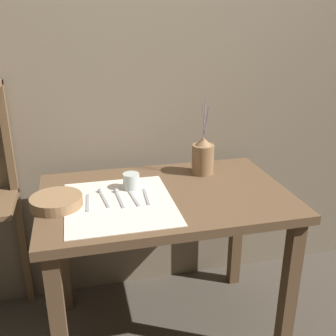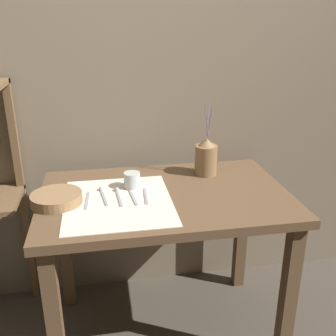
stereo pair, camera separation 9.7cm
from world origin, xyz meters
TOP-DOWN VIEW (x-y plane):
  - ground_plane at (0.00, 0.00)m, footprint 12.00×12.00m
  - stone_wall_back at (0.00, 0.47)m, footprint 7.00×0.06m
  - wooden_table at (0.00, 0.00)m, footprint 1.11×0.71m
  - linen_cloth at (-0.21, -0.06)m, footprint 0.45×0.51m
  - pitcher_with_flowers at (0.24, 0.19)m, footprint 0.11×0.11m
  - wooden_bowl at (-0.47, -0.02)m, footprint 0.21×0.21m
  - glass_tumbler_near at (-0.14, 0.08)m, footprint 0.08×0.08m
  - knife_center at (-0.34, -0.03)m, footprint 0.02×0.17m
  - spoon_inner at (-0.28, 0.04)m, footprint 0.04×0.18m
  - spoon_outer at (-0.21, 0.03)m, footprint 0.03×0.18m
  - fork_inner at (-0.15, -0.02)m, footprint 0.03×0.17m
  - fork_outer at (-0.09, -0.02)m, footprint 0.02×0.17m

SIDE VIEW (x-z plane):
  - ground_plane at x=0.00m, z-range 0.00..0.00m
  - wooden_table at x=0.00m, z-range 0.27..1.05m
  - linen_cloth at x=-0.21m, z-range 0.78..0.78m
  - knife_center at x=-0.34m, z-range 0.78..0.78m
  - fork_inner at x=-0.15m, z-range 0.78..0.78m
  - fork_outer at x=-0.09m, z-range 0.78..0.78m
  - spoon_inner at x=-0.28m, z-range 0.77..0.79m
  - spoon_outer at x=-0.21m, z-range 0.77..0.79m
  - wooden_bowl at x=-0.47m, z-range 0.78..0.82m
  - glass_tumbler_near at x=-0.14m, z-range 0.78..0.85m
  - pitcher_with_flowers at x=0.24m, z-range 0.68..1.05m
  - stone_wall_back at x=0.00m, z-range 0.00..2.40m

